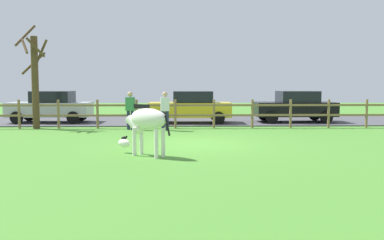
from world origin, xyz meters
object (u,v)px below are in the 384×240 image
crow_on_grass (124,138)px  parked_car_yellow (191,107)px  parked_car_silver (51,106)px  bare_tree (35,77)px  zebra (146,122)px  parked_car_black (295,106)px  visitor_left_of_tree (165,109)px  visitor_right_of_tree (130,109)px

crow_on_grass → parked_car_yellow: 7.00m
parked_car_silver → crow_on_grass: bearing=-56.5°
bare_tree → zebra: bearing=-53.3°
parked_car_black → parked_car_yellow: (-5.28, -0.29, 0.00)m
visitor_left_of_tree → parked_car_silver: bearing=149.8°
parked_car_silver → zebra: bearing=-60.5°
crow_on_grass → parked_car_black: bearing=41.6°
parked_car_yellow → zebra: bearing=-98.5°
crow_on_grass → visitor_left_of_tree: size_ratio=0.13×
bare_tree → visitor_right_of_tree: (4.23, -0.61, -1.34)m
visitor_left_of_tree → zebra: bearing=-92.4°
parked_car_silver → visitor_left_of_tree: size_ratio=2.44×
bare_tree → parked_car_black: 12.48m
parked_car_black → visitor_left_of_tree: 7.23m
zebra → parked_car_black: parked_car_black is taller
crow_on_grass → zebra: bearing=-71.2°
parked_car_silver → parked_car_yellow: 6.99m
zebra → crow_on_grass: zebra is taller
visitor_left_of_tree → bare_tree: bearing=171.1°
parked_car_yellow → parked_car_black: bearing=3.2°
bare_tree → crow_on_grass: 6.64m
visitor_right_of_tree → visitor_left_of_tree: bearing=-11.2°
bare_tree → parked_car_yellow: 7.34m
parked_car_yellow → visitor_left_of_tree: visitor_left_of_tree is taller
zebra → parked_car_yellow: bearing=81.5°
zebra → visitor_right_of_tree: (-1.23, 6.74, -0.02)m
parked_car_silver → visitor_left_of_tree: visitor_left_of_tree is taller
parked_car_yellow → visitor_left_of_tree: 3.22m
bare_tree → parked_car_silver: (-0.09, 2.49, -1.41)m
crow_on_grass → parked_car_silver: parked_car_silver is taller
bare_tree → parked_car_silver: size_ratio=1.15×
parked_car_black → parked_car_silver: 12.26m
parked_car_yellow → visitor_right_of_tree: (-2.65, -2.71, 0.06)m
zebra → visitor_right_of_tree: 6.85m
crow_on_grass → visitor_left_of_tree: visitor_left_of_tree is taller
zebra → parked_car_yellow: size_ratio=0.40×
parked_car_silver → parked_car_yellow: (6.98, -0.39, 0.00)m
parked_car_black → visitor_left_of_tree: visitor_left_of_tree is taller
bare_tree → crow_on_grass: bare_tree is taller
parked_car_black → parked_car_silver: same height
bare_tree → parked_car_silver: bearing=92.1°
visitor_left_of_tree → visitor_right_of_tree: size_ratio=1.00×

